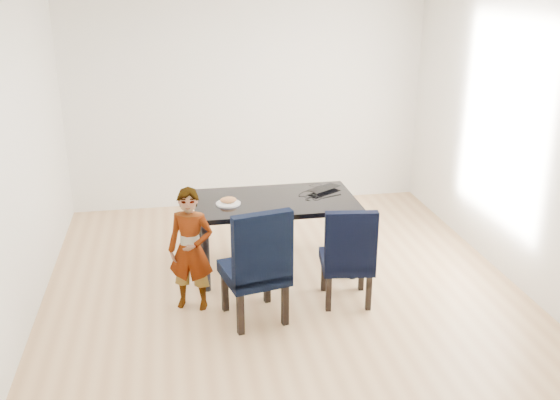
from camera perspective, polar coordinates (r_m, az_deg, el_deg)
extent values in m
cube|color=tan|center=(6.04, 0.34, -8.28)|extent=(4.50, 5.00, 0.01)
cube|color=white|center=(7.94, -2.98, 9.03)|extent=(4.50, 0.01, 2.70)
cube|color=white|center=(3.27, 8.49, -7.78)|extent=(4.50, 0.01, 2.70)
cube|color=silver|center=(5.59, -23.01, 2.72)|extent=(0.01, 5.00, 2.70)
cube|color=white|center=(6.33, 20.94, 4.88)|extent=(0.01, 5.00, 2.70)
cube|color=black|center=(6.32, -0.48, -3.13)|extent=(1.60, 0.90, 0.75)
cube|color=black|center=(5.37, -2.41, -5.74)|extent=(0.61, 0.63, 1.06)
cube|color=black|center=(5.70, 6.12, -4.86)|extent=(0.51, 0.53, 0.95)
imported|color=red|center=(5.58, -8.15, -4.51)|extent=(0.48, 0.39, 1.13)
cylinder|color=silver|center=(6.07, -4.75, -0.32)|extent=(0.26, 0.26, 0.01)
ellipsoid|color=#AC6E3D|center=(6.06, -4.75, 0.01)|extent=(0.16, 0.08, 0.06)
imported|color=black|center=(6.49, 3.69, 1.12)|extent=(0.44, 0.40, 0.03)
torus|color=black|center=(6.21, 3.01, 0.16)|extent=(0.16, 0.16, 0.01)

